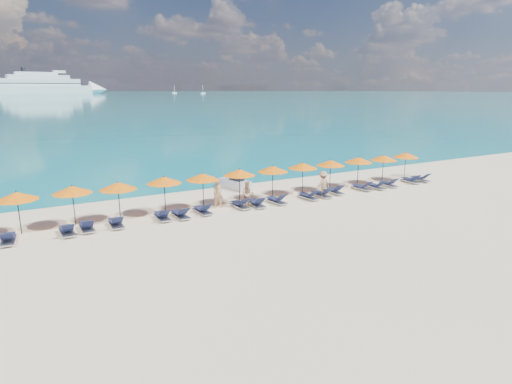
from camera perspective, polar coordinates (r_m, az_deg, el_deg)
ground at (r=23.66m, az=3.53°, el=-4.33°), size 1400.00×1400.00×0.00m
sea at (r=679.08m, az=-28.57°, el=11.46°), size 1600.00×1300.00×0.01m
cruise_ship at (r=614.56m, az=-25.40°, el=12.66°), size 137.77×40.86×37.88m
sailboat_near at (r=590.67m, az=-7.08°, el=13.00°), size 6.19×2.06×11.35m
sailboat_far at (r=634.46m, az=-10.82°, el=12.91°), size 6.57×2.19×12.05m
jetski at (r=31.95m, az=-2.81°, el=1.19°), size 1.60×2.91×0.98m
beachgoer_a at (r=26.61m, az=-5.05°, el=-0.22°), size 0.71×0.48×1.88m
beachgoer_b at (r=26.76m, az=-1.10°, el=-0.32°), size 0.91×0.68×1.66m
beachgoer_c at (r=29.44m, az=8.91°, el=1.00°), size 1.27×0.74×1.84m
umbrella_1 at (r=24.67m, az=-29.30°, el=-0.48°), size 2.10×2.10×2.28m
umbrella_2 at (r=24.90m, az=-23.32°, el=0.29°), size 2.10×2.10×2.28m
umbrella_3 at (r=24.96m, az=-17.93°, el=0.78°), size 2.10×2.10×2.28m
umbrella_4 at (r=25.84m, az=-12.16°, el=1.56°), size 2.10×2.10×2.28m
umbrella_5 at (r=26.43m, az=-7.12°, el=2.04°), size 2.10×2.10×2.28m
umbrella_6 at (r=27.60m, az=-2.23°, el=2.63°), size 2.10×2.10×2.28m
umbrella_7 at (r=28.81m, az=2.26°, el=3.10°), size 2.10×2.10×2.28m
umbrella_8 at (r=30.19m, az=6.27°, el=3.52°), size 2.10×2.10×2.28m
umbrella_9 at (r=31.61m, az=9.93°, el=3.85°), size 2.10×2.10×2.28m
umbrella_10 at (r=33.35m, az=13.52°, el=4.18°), size 2.10×2.10×2.28m
umbrella_11 at (r=34.86m, az=16.65°, el=4.39°), size 2.10×2.10×2.28m
umbrella_12 at (r=36.93m, az=19.36°, el=4.68°), size 2.10×2.10×2.28m
lounger_2 at (r=23.95m, az=-30.17°, el=-5.41°), size 0.75×1.74×0.66m
lounger_3 at (r=23.95m, az=-23.89°, el=-4.70°), size 0.70×1.73×0.66m
lounger_4 at (r=24.21m, az=-21.62°, el=-4.29°), size 0.63×1.70×0.66m
lounger_5 at (r=24.33m, az=-18.16°, el=-3.91°), size 0.64×1.71×0.66m
lounger_6 at (r=24.94m, az=-12.39°, el=-3.12°), size 0.67×1.72×0.66m
lounger_7 at (r=25.06m, az=-10.05°, el=-2.92°), size 0.75×1.74×0.66m
lounger_8 at (r=25.71m, az=-7.13°, el=-2.39°), size 0.70×1.73×0.66m
lounger_9 at (r=26.71m, az=-2.16°, el=-1.67°), size 0.68×1.72×0.66m
lounger_10 at (r=26.99m, az=0.09°, el=-1.50°), size 0.75×1.74×0.66m
lounger_11 at (r=27.76m, az=2.75°, el=-1.09°), size 0.75×1.74×0.66m
lounger_12 at (r=29.02m, az=6.97°, el=-0.52°), size 0.77×1.75×0.66m
lounger_13 at (r=29.70m, az=8.75°, el=-0.25°), size 0.72×1.73×0.66m
lounger_14 at (r=30.82m, az=10.44°, el=0.19°), size 0.79×1.75×0.66m
lounger_15 at (r=32.34m, az=13.92°, el=0.65°), size 0.76×1.74×0.66m
lounger_16 at (r=32.98m, az=15.73°, el=0.79°), size 0.65×1.71×0.66m
lounger_17 at (r=34.07m, az=17.28°, el=1.08°), size 0.79×1.75×0.66m
lounger_18 at (r=35.93m, az=19.92°, el=1.51°), size 0.76×1.75×0.66m
lounger_19 at (r=36.80m, az=21.09°, el=1.68°), size 0.67×1.72×0.66m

